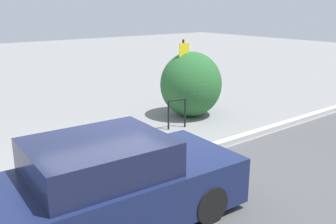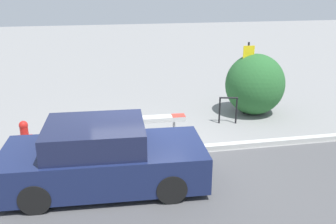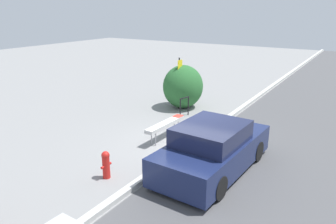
# 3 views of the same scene
# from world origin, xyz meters

# --- Properties ---
(ground_plane) EXTENTS (60.00, 60.00, 0.00)m
(ground_plane) POSITION_xyz_m (0.00, 0.00, 0.00)
(ground_plane) COLOR gray
(curb) EXTENTS (60.00, 0.20, 0.13)m
(curb) POSITION_xyz_m (0.00, 0.00, 0.07)
(curb) COLOR #B7B7B2
(curb) RESTS_ON ground_plane
(bench) EXTENTS (2.01, 0.37, 0.60)m
(bench) POSITION_xyz_m (0.29, 1.08, 0.52)
(bench) COLOR #99999E
(bench) RESTS_ON ground_plane
(bike_rack) EXTENTS (0.55, 0.17, 0.83)m
(bike_rack) POSITION_xyz_m (2.76, 1.72, 0.50)
(bike_rack) COLOR black
(bike_rack) RESTS_ON ground_plane
(sign_post) EXTENTS (0.36, 0.08, 2.30)m
(sign_post) POSITION_xyz_m (3.60, 2.45, 1.38)
(sign_post) COLOR black
(sign_post) RESTS_ON ground_plane
(fire_hydrant) EXTENTS (0.36, 0.22, 0.77)m
(fire_hydrant) POSITION_xyz_m (-2.90, 0.93, 0.41)
(fire_hydrant) COLOR red
(fire_hydrant) RESTS_ON ground_plane
(shrub_hedge) EXTENTS (1.87, 1.78, 1.94)m
(shrub_hedge) POSITION_xyz_m (3.88, 2.42, 0.97)
(shrub_hedge) COLOR #28602D
(shrub_hedge) RESTS_ON ground_plane
(parked_car_near) EXTENTS (4.15, 1.97, 1.39)m
(parked_car_near) POSITION_xyz_m (-1.00, -1.28, 0.64)
(parked_car_near) COLOR black
(parked_car_near) RESTS_ON ground_plane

